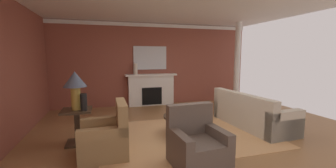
{
  "coord_description": "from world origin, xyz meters",
  "views": [
    {
      "loc": [
        -1.66,
        -4.38,
        1.75
      ],
      "look_at": [
        -0.02,
        1.13,
        1.0
      ],
      "focal_mm": 23.25,
      "sensor_mm": 36.0,
      "label": 1
    }
  ],
  "objects_px": {
    "armchair_facing_fireplace": "(197,147)",
    "side_table": "(77,124)",
    "coffee_table": "(186,120)",
    "vase_mantel_left": "(135,69)",
    "vase_on_side_table": "(84,102)",
    "armchair_near_window": "(106,138)",
    "table_lamp": "(75,83)",
    "sofa": "(251,115)",
    "fireplace": "(151,90)",
    "mantel_mirror": "(150,58)"
  },
  "relations": [
    {
      "from": "armchair_facing_fireplace",
      "to": "side_table",
      "type": "bearing_deg",
      "value": 142.59
    },
    {
      "from": "armchair_facing_fireplace",
      "to": "coffee_table",
      "type": "xyz_separation_m",
      "value": [
        0.32,
        1.3,
        0.03
      ]
    },
    {
      "from": "vase_mantel_left",
      "to": "vase_on_side_table",
      "type": "height_order",
      "value": "vase_mantel_left"
    },
    {
      "from": "armchair_near_window",
      "to": "coffee_table",
      "type": "height_order",
      "value": "armchair_near_window"
    },
    {
      "from": "vase_mantel_left",
      "to": "vase_on_side_table",
      "type": "distance_m",
      "value": 3.37
    },
    {
      "from": "vase_on_side_table",
      "to": "table_lamp",
      "type": "bearing_deg",
      "value": 141.34
    },
    {
      "from": "armchair_facing_fireplace",
      "to": "sofa",
      "type": "bearing_deg",
      "value": 34.0
    },
    {
      "from": "fireplace",
      "to": "coffee_table",
      "type": "distance_m",
      "value": 3.13
    },
    {
      "from": "vase_mantel_left",
      "to": "fireplace",
      "type": "bearing_deg",
      "value": 5.11
    },
    {
      "from": "mantel_mirror",
      "to": "sofa",
      "type": "height_order",
      "value": "mantel_mirror"
    },
    {
      "from": "armchair_near_window",
      "to": "table_lamp",
      "type": "bearing_deg",
      "value": 127.83
    },
    {
      "from": "mantel_mirror",
      "to": "armchair_facing_fireplace",
      "type": "distance_m",
      "value": 4.74
    },
    {
      "from": "coffee_table",
      "to": "table_lamp",
      "type": "distance_m",
      "value": 2.42
    },
    {
      "from": "side_table",
      "to": "table_lamp",
      "type": "bearing_deg",
      "value": 180.0
    },
    {
      "from": "coffee_table",
      "to": "side_table",
      "type": "distance_m",
      "value": 2.25
    },
    {
      "from": "fireplace",
      "to": "mantel_mirror",
      "type": "bearing_deg",
      "value": 90.0
    },
    {
      "from": "vase_mantel_left",
      "to": "sofa",
      "type": "bearing_deg",
      "value": -50.73
    },
    {
      "from": "armchair_near_window",
      "to": "table_lamp",
      "type": "distance_m",
      "value": 1.27
    },
    {
      "from": "coffee_table",
      "to": "table_lamp",
      "type": "height_order",
      "value": "table_lamp"
    },
    {
      "from": "vase_on_side_table",
      "to": "armchair_facing_fireplace",
      "type": "bearing_deg",
      "value": -37.3
    },
    {
      "from": "mantel_mirror",
      "to": "side_table",
      "type": "relative_size",
      "value": 1.68
    },
    {
      "from": "armchair_near_window",
      "to": "table_lamp",
      "type": "relative_size",
      "value": 1.27
    },
    {
      "from": "table_lamp",
      "to": "sofa",
      "type": "bearing_deg",
      "value": -0.99
    },
    {
      "from": "table_lamp",
      "to": "vase_on_side_table",
      "type": "distance_m",
      "value": 0.41
    },
    {
      "from": "coffee_table",
      "to": "side_table",
      "type": "relative_size",
      "value": 1.43
    },
    {
      "from": "sofa",
      "to": "mantel_mirror",
      "type": "bearing_deg",
      "value": 120.88
    },
    {
      "from": "armchair_near_window",
      "to": "vase_on_side_table",
      "type": "distance_m",
      "value": 0.89
    },
    {
      "from": "armchair_facing_fireplace",
      "to": "side_table",
      "type": "distance_m",
      "value": 2.42
    },
    {
      "from": "vase_mantel_left",
      "to": "side_table",
      "type": "bearing_deg",
      "value": -118.59
    },
    {
      "from": "armchair_near_window",
      "to": "armchair_facing_fireplace",
      "type": "distance_m",
      "value": 1.59
    },
    {
      "from": "vase_mantel_left",
      "to": "vase_on_side_table",
      "type": "relative_size",
      "value": 1.14
    },
    {
      "from": "sofa",
      "to": "vase_on_side_table",
      "type": "xyz_separation_m",
      "value": [
        -3.85,
        -0.05,
        0.57
      ]
    },
    {
      "from": "fireplace",
      "to": "sofa",
      "type": "relative_size",
      "value": 0.84
    },
    {
      "from": "armchair_near_window",
      "to": "armchair_facing_fireplace",
      "type": "bearing_deg",
      "value": -29.33
    },
    {
      "from": "fireplace",
      "to": "armchair_near_window",
      "type": "distance_m",
      "value": 3.98
    },
    {
      "from": "armchair_facing_fireplace",
      "to": "mantel_mirror",
      "type": "bearing_deg",
      "value": 87.42
    },
    {
      "from": "table_lamp",
      "to": "armchair_facing_fireplace",
      "type": "bearing_deg",
      "value": -37.41
    },
    {
      "from": "mantel_mirror",
      "to": "table_lamp",
      "type": "relative_size",
      "value": 1.57
    },
    {
      "from": "vase_mantel_left",
      "to": "vase_on_side_table",
      "type": "bearing_deg",
      "value": -115.34
    },
    {
      "from": "coffee_table",
      "to": "vase_mantel_left",
      "type": "relative_size",
      "value": 2.68
    },
    {
      "from": "fireplace",
      "to": "side_table",
      "type": "distance_m",
      "value": 3.64
    },
    {
      "from": "mantel_mirror",
      "to": "side_table",
      "type": "xyz_separation_m",
      "value": [
        -2.13,
        -3.07,
        -1.27
      ]
    },
    {
      "from": "vase_mantel_left",
      "to": "table_lamp",
      "type": "bearing_deg",
      "value": -118.59
    },
    {
      "from": "table_lamp",
      "to": "vase_on_side_table",
      "type": "bearing_deg",
      "value": -38.66
    },
    {
      "from": "mantel_mirror",
      "to": "armchair_near_window",
      "type": "height_order",
      "value": "mantel_mirror"
    },
    {
      "from": "fireplace",
      "to": "armchair_facing_fireplace",
      "type": "xyz_separation_m",
      "value": [
        -0.2,
        -4.42,
        -0.22
      ]
    },
    {
      "from": "fireplace",
      "to": "sofa",
      "type": "xyz_separation_m",
      "value": [
        1.88,
        -3.02,
        -0.23
      ]
    },
    {
      "from": "armchair_facing_fireplace",
      "to": "vase_on_side_table",
      "type": "distance_m",
      "value": 2.3
    },
    {
      "from": "fireplace",
      "to": "table_lamp",
      "type": "xyz_separation_m",
      "value": [
        -2.13,
        -2.95,
        0.69
      ]
    },
    {
      "from": "mantel_mirror",
      "to": "armchair_facing_fireplace",
      "type": "xyz_separation_m",
      "value": [
        -0.2,
        -4.54,
        -1.37
      ]
    }
  ]
}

